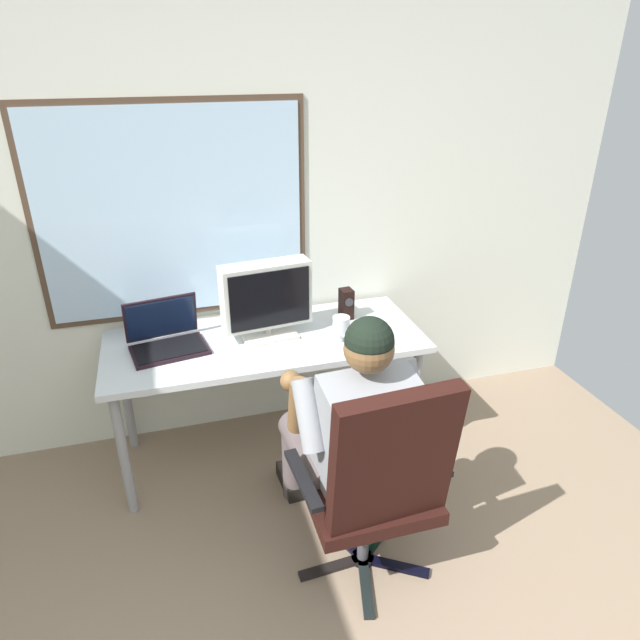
# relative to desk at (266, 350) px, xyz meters

# --- Properties ---
(wall_rear) EXTENTS (4.62, 0.08, 2.85)m
(wall_rear) POSITION_rel_desk_xyz_m (-0.18, 0.39, 0.78)
(wall_rear) COLOR silver
(wall_rear) RESTS_ON ground
(desk) EXTENTS (1.60, 0.65, 0.71)m
(desk) POSITION_rel_desk_xyz_m (0.00, 0.00, 0.00)
(desk) COLOR gray
(desk) RESTS_ON ground
(office_chair) EXTENTS (0.61, 0.58, 1.02)m
(office_chair) POSITION_rel_desk_xyz_m (0.24, -0.97, -0.08)
(office_chair) COLOR black
(office_chair) RESTS_ON ground
(person_seated) EXTENTS (0.55, 0.82, 1.17)m
(person_seated) POSITION_rel_desk_xyz_m (0.23, -0.69, -0.03)
(person_seated) COLOR #55494A
(person_seated) RESTS_ON ground
(crt_monitor) EXTENTS (0.46, 0.25, 0.39)m
(crt_monitor) POSITION_rel_desk_xyz_m (0.02, 0.03, 0.28)
(crt_monitor) COLOR beige
(crt_monitor) RESTS_ON desk
(laptop) EXTENTS (0.40, 0.33, 0.24)m
(laptop) POSITION_rel_desk_xyz_m (-0.48, 0.05, 0.13)
(laptop) COLOR black
(laptop) RESTS_ON desk
(wine_glass) EXTENTS (0.09, 0.09, 0.15)m
(wine_glass) POSITION_rel_desk_xyz_m (0.35, -0.16, 0.17)
(wine_glass) COLOR silver
(wine_glass) RESTS_ON desk
(desk_speaker) EXTENTS (0.07, 0.09, 0.17)m
(desk_speaker) POSITION_rel_desk_xyz_m (0.47, 0.12, 0.15)
(desk_speaker) COLOR black
(desk_speaker) RESTS_ON desk
(cd_case) EXTENTS (0.16, 0.14, 0.01)m
(cd_case) POSITION_rel_desk_xyz_m (0.52, -0.11, 0.07)
(cd_case) COLOR #262E29
(cd_case) RESTS_ON desk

